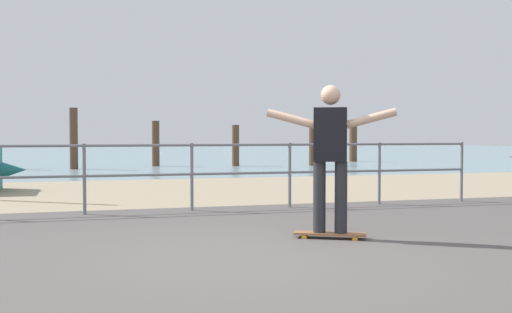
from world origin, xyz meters
name	(u,v)px	position (x,y,z in m)	size (l,w,h in m)	color
ground_plane	(293,286)	(0.00, -1.00, 0.00)	(24.00, 10.00, 0.04)	#514C49
beach_strip	(167,191)	(0.00, 7.00, 0.00)	(24.00, 6.00, 0.04)	tan
sea_surface	(115,152)	(0.00, 35.00, 0.00)	(72.00, 50.00, 0.04)	#75939E
railing_fence	(84,168)	(-1.62, 3.60, 0.70)	(12.65, 0.05, 1.05)	slate
skateboard	(330,234)	(1.06, 0.80, 0.07)	(0.81, 0.54, 0.08)	brown
skateboarder	(330,149)	(1.06, 0.80, 1.02)	(1.33, 0.73, 1.65)	#26262B
groyne_post_2	(74,139)	(-2.09, 15.25, 1.03)	(0.27, 0.27, 2.06)	#513826
groyne_post_3	(156,144)	(0.73, 16.35, 0.83)	(0.27, 0.27, 1.67)	#513826
groyne_post_4	(236,146)	(3.54, 15.65, 0.76)	(0.26, 0.26, 1.52)	#513826
groyne_post_5	(312,147)	(6.35, 15.21, 0.72)	(0.26, 0.26, 1.45)	#513826
groyne_post_6	(353,144)	(9.16, 17.75, 0.76)	(0.33, 0.33, 1.52)	#513826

